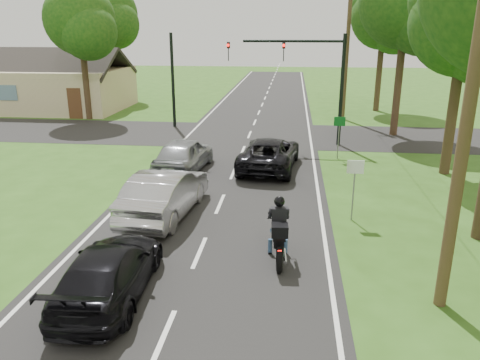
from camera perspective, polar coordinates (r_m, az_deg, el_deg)
name	(u,v)px	position (r m, az deg, el deg)	size (l,w,h in m)	color
ground	(200,253)	(13.89, -4.96, -8.82)	(140.00, 140.00, 0.00)	#2D5317
road	(238,161)	(23.15, -0.20, 2.35)	(8.00, 100.00, 0.01)	black
cross_road	(249,135)	(28.94, 1.16, 5.54)	(60.00, 7.00, 0.01)	black
motorcycle_rider	(279,235)	(13.17, 4.75, -6.75)	(0.63, 2.22, 1.91)	black
dark_suv	(269,153)	(21.76, 3.61, 3.29)	(2.41, 5.22, 1.45)	black
silver_sedan	(165,193)	(16.39, -9.12, -1.58)	(1.72, 4.92, 1.62)	#ABABB0
silver_suv	(184,154)	(21.40, -6.86, 3.11)	(1.85, 4.61, 1.57)	#909498
dark_car_behind	(109,271)	(11.93, -15.68, -10.65)	(1.84, 4.52, 1.31)	black
traffic_signal	(308,69)	(26.23, 8.29, 13.21)	(6.38, 0.44, 6.00)	black
signal_pole_far	(173,81)	(31.29, -8.19, 11.87)	(0.20, 0.20, 6.00)	black
utility_pole_near	(472,88)	(10.84, 26.44, 9.98)	(1.60, 0.28, 10.00)	brown
utility_pole_far	(347,46)	(34.35, 12.95, 15.63)	(1.60, 0.28, 10.00)	brown
sign_white	(355,176)	(15.97, 13.82, 0.52)	(0.55, 0.07, 2.12)	slate
sign_green	(339,127)	(23.70, 12.00, 6.29)	(0.55, 0.07, 2.12)	slate
tree_row_c	(472,29)	(22.14, 26.47, 16.18)	(4.80, 4.65, 8.76)	#332316
tree_row_d	(413,6)	(29.66, 20.31, 19.25)	(5.76, 5.58, 10.45)	#332316
tree_row_e	(388,20)	(38.55, 17.61, 18.09)	(5.28, 5.12, 9.61)	#332316
tree_left_near	(83,24)	(34.97, -18.64, 17.59)	(5.12, 4.96, 9.22)	#332316
tree_left_far	(109,18)	(44.94, -15.66, 18.51)	(5.76, 5.58, 10.14)	#332316
house	(60,87)	(40.87, -21.05, 10.54)	(10.20, 8.00, 4.84)	tan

